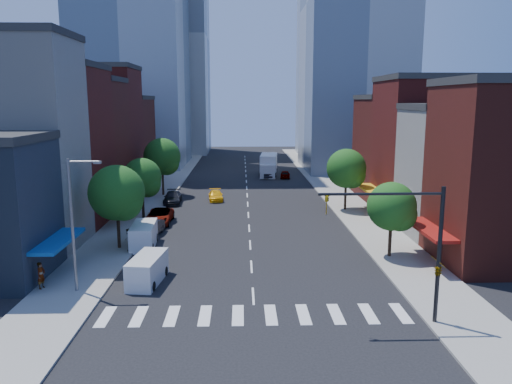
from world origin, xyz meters
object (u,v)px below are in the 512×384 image
taxi (216,196)px  traffic_car_far (285,174)px  pedestrian_far (128,239)px  pedestrian_near (41,275)px  parked_car_rear (173,198)px  traffic_car_oncoming (267,174)px  cargo_van_far (144,236)px  box_truck (269,166)px  parked_car_front (147,271)px  parked_car_second (151,228)px  parked_car_third (159,216)px  cargo_van_near (147,270)px

taxi → traffic_car_far: (10.70, 18.52, 0.02)m
pedestrian_far → pedestrian_near: bearing=-22.2°
pedestrian_near → parked_car_rear: bearing=6.1°
pedestrian_far → traffic_car_oncoming: bearing=163.5°
cargo_van_far → box_truck: box_truck is taller
taxi → box_truck: (8.06, 21.62, 1.09)m
parked_car_front → pedestrian_far: pedestrian_far is taller
taxi → pedestrian_near: pedestrian_near is taller
parked_car_rear → parked_car_second: bearing=-92.9°
parked_car_rear → traffic_car_oncoming: (12.99, 20.69, -0.07)m
parked_car_third → taxi: bearing=66.7°
taxi → traffic_car_far: 21.39m
parked_car_front → cargo_van_far: size_ratio=0.80×
pedestrian_far → traffic_car_far: bearing=159.7°
cargo_van_near → cargo_van_far: bearing=109.4°
parked_car_front → traffic_car_far: size_ratio=1.04×
taxi → pedestrian_far: 23.25m
cargo_van_near → pedestrian_far: (-2.98, 7.59, 0.12)m
parked_car_third → pedestrian_near: (-5.00, -18.78, 0.30)m
parked_car_front → pedestrian_near: size_ratio=2.13×
parked_car_third → box_truck: 36.54m
traffic_car_far → box_truck: bearing=-43.8°
parked_car_third → parked_car_rear: parked_car_third is taller
taxi → box_truck: bearing=64.4°
traffic_car_far → pedestrian_near: (-21.06, -49.65, 0.43)m
parked_car_third → traffic_car_oncoming: parked_car_third is taller
parked_car_rear → pedestrian_near: bearing=-102.6°
parked_car_third → box_truck: bearing=68.6°
pedestrian_near → box_truck: bearing=-3.4°
parked_car_front → parked_car_rear: bearing=89.4°
parked_car_front → taxi: (3.50, 29.26, -0.04)m
parked_car_second → pedestrian_near: size_ratio=2.38×
parked_car_rear → traffic_car_far: bearing=48.9°
cargo_van_far → pedestrian_near: (-5.01, -10.23, 0.05)m
cargo_van_far → traffic_car_far: cargo_van_far is taller
parked_car_front → parked_car_second: size_ratio=0.90×
parked_car_rear → box_truck: box_truck is taller
parked_car_third → traffic_car_far: 34.80m
parked_car_third → parked_car_rear: bearing=90.2°
traffic_car_oncoming → pedestrian_far: bearing=67.3°
cargo_van_far → parked_car_front: bearing=-80.9°
box_truck → parked_car_front: bearing=-97.4°
parked_car_front → cargo_van_near: size_ratio=0.83×
cargo_van_far → taxi: size_ratio=1.14×
taxi → box_truck: box_truck is taller
parked_car_front → cargo_van_near: cargo_van_near is taller
traffic_car_oncoming → parked_car_rear: bearing=53.9°
parked_car_second → traffic_car_far: 39.17m
parked_car_third → pedestrian_near: pedestrian_near is taller
traffic_car_far → pedestrian_far: bearing=73.2°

